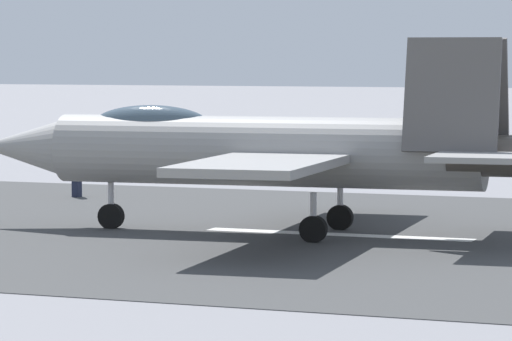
% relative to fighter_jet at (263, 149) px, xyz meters
% --- Properties ---
extents(ground_plane, '(400.00, 400.00, 0.00)m').
position_rel_fighter_jet_xyz_m(ground_plane, '(-2.00, -0.51, -2.48)').
color(ground_plane, gray).
extents(runway_strip, '(240.00, 26.00, 0.02)m').
position_rel_fighter_jet_xyz_m(runway_strip, '(-2.02, -0.51, -2.47)').
color(runway_strip, '#3F4041').
rests_on(runway_strip, ground).
extents(fighter_jet, '(17.23, 14.90, 5.68)m').
position_rel_fighter_jet_xyz_m(fighter_jet, '(0.00, 0.00, 0.00)').
color(fighter_jet, gray).
rests_on(fighter_jet, ground).
extents(crew_person, '(0.46, 0.62, 1.65)m').
position_rel_fighter_jet_xyz_m(crew_person, '(10.47, -8.40, -1.65)').
color(crew_person, '#1E2338').
rests_on(crew_person, ground).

